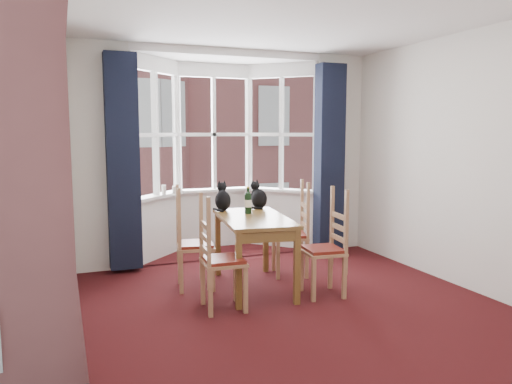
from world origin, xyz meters
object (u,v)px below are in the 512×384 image
chair_left_near (214,262)px  cat_left (223,199)px  chair_right_far (297,236)px  candle_short (174,190)px  cat_right (259,197)px  chair_left_far (187,246)px  chair_right_near (331,251)px  candle_tall (164,190)px  dining_table (254,227)px  wine_bottle (248,202)px

chair_left_near → cat_left: cat_left is taller
chair_right_far → candle_short: bearing=129.3°
chair_left_near → cat_right: cat_right is taller
chair_left_far → chair_right_near: bearing=-28.6°
candle_short → cat_right: bearing=-57.6°
candle_tall → cat_left: bearing=-68.1°
chair_right_near → candle_tall: (-1.33, 2.20, 0.46)m
dining_table → candle_tall: size_ratio=10.51×
chair_right_far → chair_right_near: bearing=-89.8°
chair_right_far → cat_left: 1.01m
chair_right_far → wine_bottle: 0.82m
chair_left_far → chair_right_far: same height
cat_left → cat_right: bearing=-1.3°
chair_left_near → chair_right_far: (1.28, 0.79, 0.00)m
dining_table → chair_left_near: chair_left_near is taller
cat_right → cat_left: bearing=178.7°
chair_left_far → chair_right_far: (1.37, 0.05, 0.00)m
chair_right_far → candle_short: size_ratio=8.87×
chair_left_near → chair_right_near: bearing=0.1°
dining_table → chair_right_far: size_ratio=1.50×
chair_right_far → wine_bottle: wine_bottle is taller
cat_left → candle_short: cat_left is taller
candle_short → candle_tall: bearing=-168.8°
chair_right_far → cat_right: cat_right is taller
cat_right → wine_bottle: cat_right is taller
chair_left_near → candle_short: candle_short is taller
dining_table → chair_left_near: bearing=-140.8°
chair_left_near → chair_right_far: same height
chair_left_near → candle_tall: size_ratio=7.02×
cat_right → chair_left_far: bearing=-163.6°
dining_table → chair_left_far: 0.76m
chair_right_far → cat_right: (-0.41, 0.23, 0.46)m
wine_bottle → cat_right: bearing=51.7°
cat_left → cat_right: cat_left is taller
wine_bottle → dining_table: bearing=-94.2°
chair_left_far → chair_left_near: bearing=-83.5°
chair_left_near → chair_right_near: 1.28m
dining_table → candle_short: (-0.50, 1.75, 0.23)m
chair_left_far → cat_right: (0.95, 0.28, 0.46)m
chair_left_near → wine_bottle: (0.61, 0.70, 0.47)m
dining_table → candle_tall: bearing=110.6°
cat_right → candle_short: cat_right is taller
chair_left_far → chair_right_far: bearing=2.0°
cat_left → wine_bottle: size_ratio=1.15×
chair_left_far → candle_tall: bearing=88.6°
dining_table → chair_right_far: bearing=24.3°
dining_table → wine_bottle: bearing=85.8°
candle_tall → candle_short: bearing=11.2°
chair_left_near → chair_left_far: same height
chair_left_near → cat_left: bearing=68.1°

